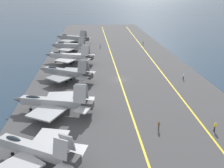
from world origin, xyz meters
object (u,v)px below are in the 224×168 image
object	(u,v)px
parked_jet_seventh	(72,38)
crew_blue_vest	(100,46)
parked_jet_fourth	(66,72)
parked_jet_sixth	(70,46)
crew_brown_vest	(159,125)
crew_yellow_vest	(215,126)
crew_white_vest	(183,76)
crew_green_vest	(143,43)
parked_jet_second	(35,150)
parked_jet_fifth	(70,56)
parked_jet_third	(54,102)

from	to	relation	value
parked_jet_seventh	crew_blue_vest	distance (m)	16.76
parked_jet_fourth	parked_jet_sixth	distance (m)	32.49
crew_brown_vest	crew_yellow_vest	bearing A→B (deg)	-97.86
crew_white_vest	crew_green_vest	world-z (taller)	crew_green_vest
parked_jet_seventh	crew_white_vest	world-z (taller)	parked_jet_seventh
crew_brown_vest	parked_jet_second	bearing A→B (deg)	109.68
parked_jet_fourth	crew_blue_vest	size ratio (longest dim) A/B	9.51
parked_jet_fifth	crew_yellow_vest	size ratio (longest dim) A/B	9.41
parked_jet_third	parked_jet_fifth	bearing A→B (deg)	-0.85
parked_jet_fourth	parked_jet_third	bearing A→B (deg)	177.71
parked_jet_sixth	crew_blue_vest	distance (m)	13.85
parked_jet_fourth	crew_white_vest	distance (m)	32.53
parked_jet_third	crew_blue_vest	bearing A→B (deg)	-11.65
parked_jet_second	parked_jet_fourth	xyz separation A→B (m)	(33.34, -1.30, 0.07)
parked_jet_fifth	crew_white_vest	size ratio (longest dim) A/B	10.41
parked_jet_second	crew_yellow_vest	xyz separation A→B (m)	(5.78, -29.62, -1.40)
parked_jet_fifth	crew_brown_vest	bearing A→B (deg)	-156.29
parked_jet_fourth	crew_yellow_vest	bearing A→B (deg)	-134.22
parked_jet_third	crew_yellow_vest	size ratio (longest dim) A/B	9.33
parked_jet_fifth	parked_jet_sixth	size ratio (longest dim) A/B	1.14
parked_jet_fourth	crew_blue_vest	bearing A→B (deg)	-15.89
parked_jet_sixth	crew_white_vest	bearing A→B (deg)	-135.17
crew_white_vest	parked_jet_fourth	bearing A→B (deg)	87.03
parked_jet_sixth	crew_brown_vest	xyz separation A→B (m)	(-58.68, -20.10, -1.54)
parked_jet_second	parked_jet_fourth	world-z (taller)	parked_jet_fourth
parked_jet_third	crew_brown_vest	bearing A→B (deg)	-112.77
parked_jet_second	parked_jet_seventh	distance (m)	82.86
parked_jet_third	parked_jet_sixth	world-z (taller)	parked_jet_third
crew_blue_vest	parked_jet_sixth	bearing A→B (deg)	115.53
parked_jet_fourth	crew_yellow_vest	xyz separation A→B (m)	(-27.56, -28.33, -1.47)
crew_green_vest	crew_brown_vest	xyz separation A→B (m)	(-68.84, 11.86, 0.03)
parked_jet_second	crew_yellow_vest	size ratio (longest dim) A/B	8.02
parked_jet_third	crew_white_vest	world-z (taller)	parked_jet_third
parked_jet_seventh	crew_brown_vest	xyz separation A→B (m)	(-75.74, -20.12, -1.49)
parked_jet_seventh	crew_green_vest	world-z (taller)	parked_jet_seventh
crew_white_vest	crew_brown_vest	distance (m)	28.17
parked_jet_third	crew_blue_vest	size ratio (longest dim) A/B	10.00
parked_jet_third	crew_white_vest	bearing A→B (deg)	-63.67
parked_jet_fifth	parked_jet_sixth	bearing A→B (deg)	4.62
parked_jet_second	parked_jet_seventh	bearing A→B (deg)	0.14
crew_yellow_vest	crew_brown_vest	size ratio (longest dim) A/B	1.00
parked_jet_third	parked_jet_fourth	distance (m)	18.12
parked_jet_seventh	crew_yellow_vest	world-z (taller)	parked_jet_seventh
parked_jet_seventh	crew_yellow_vest	distance (m)	82.67
parked_jet_fifth	crew_yellow_vest	bearing A→B (deg)	-147.16
parked_jet_fifth	parked_jet_fourth	bearing A→B (deg)	-179.28
parked_jet_seventh	crew_green_vest	xyz separation A→B (m)	(-6.90, -31.98, -1.51)
crew_blue_vest	crew_yellow_vest	bearing A→B (deg)	-165.22
parked_jet_fourth	crew_brown_vest	distance (m)	32.19
parked_jet_seventh	parked_jet_second	bearing A→B (deg)	-179.86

